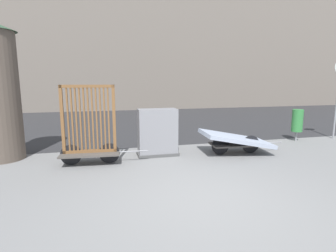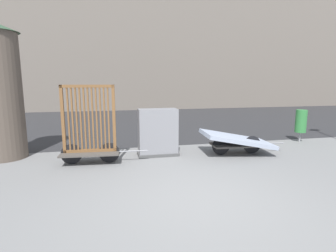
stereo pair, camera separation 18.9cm
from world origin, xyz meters
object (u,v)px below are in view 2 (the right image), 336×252
at_px(bike_cart_with_mattress, 237,140).
at_px(trash_bin, 301,121).
at_px(bike_cart_with_bedframe, 90,135).
at_px(utility_cabinet, 158,134).

bearing_deg(bike_cart_with_mattress, trash_bin, 23.00).
relative_size(bike_cart_with_bedframe, trash_bin, 1.97).
height_order(bike_cart_with_mattress, trash_bin, trash_bin).
bearing_deg(bike_cart_with_bedframe, utility_cabinet, 16.53).
relative_size(utility_cabinet, trash_bin, 1.18).
bearing_deg(utility_cabinet, trash_bin, 6.82).
bearing_deg(bike_cart_with_bedframe, bike_cart_with_mattress, 4.04).
height_order(bike_cart_with_mattress, utility_cabinet, utility_cabinet).
relative_size(bike_cart_with_bedframe, bike_cart_with_mattress, 0.89).
bearing_deg(bike_cart_with_mattress, bike_cart_with_bedframe, -176.28).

